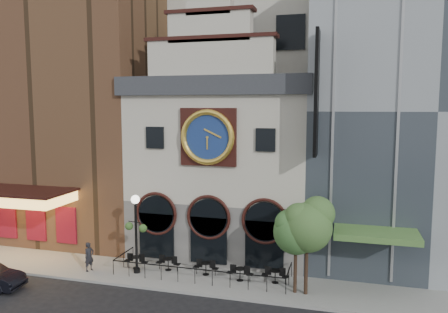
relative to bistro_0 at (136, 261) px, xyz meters
name	(u,v)px	position (x,y,z in m)	size (l,w,h in m)	color
ground	(188,295)	(4.44, -2.54, -0.61)	(120.00, 120.00, 0.00)	black
sidewalk	(202,277)	(4.44, -0.04, -0.54)	(44.00, 5.00, 0.15)	gray
clock_building	(225,159)	(4.44, 5.29, 6.07)	(12.60, 8.78, 18.65)	#605E5B
theater_building	(80,80)	(-8.56, 7.42, 11.99)	(14.00, 15.60, 25.00)	brown
retail_building	(420,111)	(17.43, 7.45, 9.53)	(14.00, 14.40, 20.00)	gray
office_tower	(259,5)	(4.44, 17.46, 19.39)	(20.00, 16.00, 40.00)	beige
cafe_railing	(202,268)	(4.44, -0.04, -0.01)	(10.60, 2.60, 0.90)	black
bistro_0	(136,261)	(0.00, 0.00, 0.00)	(1.58, 0.68, 0.90)	black
bistro_1	(168,263)	(2.11, 0.24, 0.00)	(1.58, 0.68, 0.90)	black
bistro_2	(206,267)	(4.63, 0.16, 0.00)	(1.58, 0.68, 0.90)	black
bistro_3	(240,273)	(6.87, -0.19, 0.00)	(1.58, 0.68, 0.90)	black
bistro_4	(275,275)	(8.93, 0.05, 0.00)	(1.58, 0.68, 0.90)	black
pedestrian	(89,257)	(-2.63, -1.17, 0.45)	(0.67, 0.44, 1.83)	black
lamppost	(136,225)	(0.38, -0.65, 2.57)	(1.55, 0.72, 4.91)	black
tree_left	(308,223)	(10.84, -0.97, 3.53)	(2.83, 2.72, 5.45)	#382619
tree_right	(297,228)	(10.24, -0.92, 3.20)	(2.60, 2.50, 5.00)	#382619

